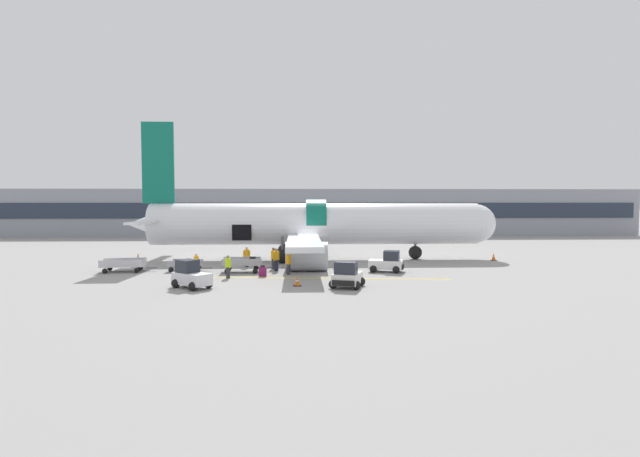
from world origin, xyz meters
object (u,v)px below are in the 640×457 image
object	(u,v)px
baggage_cart_loading	(244,265)
baggage_cart_queued	(186,266)
suitcase_on_tarmac_upright	(263,272)
airplane	(311,225)
baggage_tug_mid	(191,276)
ground_crew_loader_a	(247,256)
ground_crew_driver	(276,259)
baggage_tug_lead	(387,263)
baggage_tug_rear	(347,277)
ground_crew_supervisor	(196,263)
ground_crew_marshal	(228,266)
ground_crew_helper	(273,258)
ground_crew_loader_b	(288,263)
baggage_cart_empty	(124,266)

from	to	relation	value
baggage_cart_loading	baggage_cart_queued	distance (m)	4.63
baggage_cart_loading	suitcase_on_tarmac_upright	distance (m)	2.82
airplane	baggage_tug_mid	bearing A→B (deg)	-118.41
baggage_tug_mid	ground_crew_loader_a	bearing A→B (deg)	75.49
airplane	baggage_tug_mid	distance (m)	16.80
ground_crew_driver	baggage_tug_lead	bearing A→B (deg)	-5.91
ground_crew_loader_a	suitcase_on_tarmac_upright	size ratio (longest dim) A/B	2.08
baggage_tug_rear	suitcase_on_tarmac_upright	world-z (taller)	baggage_tug_rear
ground_crew_supervisor	suitcase_on_tarmac_upright	xyz separation A→B (m)	(4.97, -1.25, -0.48)
baggage_tug_rear	ground_crew_marshal	size ratio (longest dim) A/B	1.65
airplane	ground_crew_helper	xyz separation A→B (m)	(-3.16, -6.18, -2.29)
baggage_cart_queued	ground_crew_helper	size ratio (longest dim) A/B	1.97
baggage_tug_mid	ground_crew_loader_b	size ratio (longest dim) A/B	1.67
baggage_tug_mid	ground_crew_supervisor	bearing A→B (deg)	98.07
ground_crew_driver	ground_crew_helper	size ratio (longest dim) A/B	1.03
baggage_tug_mid	baggage_tug_rear	size ratio (longest dim) A/B	1.03
ground_crew_marshal	ground_crew_helper	bearing A→B (deg)	57.01
baggage_tug_lead	ground_crew_loader_a	xyz separation A→B (m)	(-11.06, 3.19, 0.20)
airplane	suitcase_on_tarmac_upright	distance (m)	11.21
airplane	ground_crew_supervisor	distance (m)	12.70
ground_crew_supervisor	ground_crew_marshal	size ratio (longest dim) A/B	0.97
ground_crew_loader_a	ground_crew_driver	size ratio (longest dim) A/B	0.95
baggage_cart_loading	ground_crew_loader_b	world-z (taller)	ground_crew_loader_b
ground_crew_supervisor	suitcase_on_tarmac_upright	size ratio (longest dim) A/B	1.94
ground_crew_loader_b	baggage_tug_rear	bearing A→B (deg)	-56.36
ground_crew_loader_b	baggage_tug_lead	bearing A→B (deg)	8.10
ground_crew_helper	suitcase_on_tarmac_upright	xyz separation A→B (m)	(-0.58, -4.00, -0.55)
airplane	baggage_tug_mid	xyz separation A→B (m)	(-7.90, -14.61, -2.48)
baggage_cart_loading	ground_crew_supervisor	size ratio (longest dim) A/B	2.48
baggage_cart_loading	ground_crew_loader_b	distance (m)	3.69
ground_crew_loader_b	suitcase_on_tarmac_upright	distance (m)	2.13
baggage_cart_loading	ground_crew_driver	xyz separation A→B (m)	(2.43, 0.57, 0.36)
baggage_cart_empty	suitcase_on_tarmac_upright	bearing A→B (deg)	-15.03
airplane	ground_crew_loader_b	distance (m)	9.71
ground_crew_marshal	baggage_cart_queued	bearing A→B (deg)	135.12
airplane	baggage_cart_empty	world-z (taller)	airplane
ground_crew_helper	baggage_cart_empty	bearing A→B (deg)	-174.45
ground_crew_loader_b	ground_crew_marshal	world-z (taller)	ground_crew_loader_b
baggage_cart_queued	baggage_cart_loading	bearing A→B (deg)	-10.10
ground_crew_supervisor	ground_crew_marshal	world-z (taller)	ground_crew_marshal
airplane	suitcase_on_tarmac_upright	bearing A→B (deg)	-110.15
baggage_tug_mid	ground_crew_marshal	world-z (taller)	baggage_tug_mid
baggage_tug_lead	baggage_tug_mid	size ratio (longest dim) A/B	1.04
baggage_tug_mid	ground_crew_driver	world-z (taller)	ground_crew_driver
baggage_cart_queued	ground_crew_loader_a	world-z (taller)	ground_crew_loader_a
baggage_cart_loading	ground_crew_loader_a	bearing A→B (deg)	92.03
baggage_tug_mid	baggage_cart_empty	size ratio (longest dim) A/B	0.66
ground_crew_driver	ground_crew_helper	world-z (taller)	ground_crew_driver
ground_crew_loader_b	baggage_cart_queued	bearing A→B (deg)	164.54
baggage_cart_empty	ground_crew_helper	world-z (taller)	ground_crew_helper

